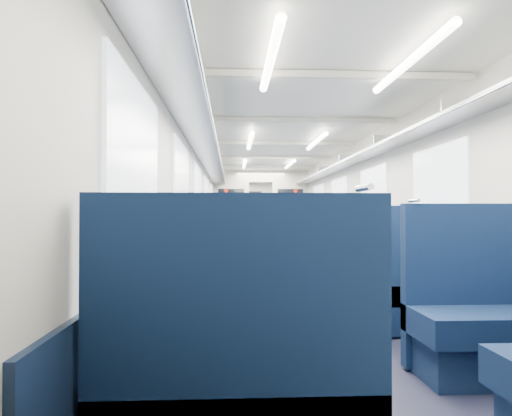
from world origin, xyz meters
The scene contains 36 objects.
floor centered at (0.00, 0.00, 0.00)m, with size 2.80×18.00×0.01m, color black.
ceiling centered at (0.00, 0.00, 2.35)m, with size 2.80×18.00×0.01m, color silver.
wall_left centered at (-1.40, 0.00, 1.18)m, with size 0.02×18.00×2.35m, color beige.
dado_left centered at (-1.39, 0.00, 0.35)m, with size 0.03×17.90×0.70m, color #0F1C35.
wall_right centered at (1.40, 0.00, 1.18)m, with size 0.02×18.00×2.35m, color beige.
dado_right centered at (1.39, 0.00, 0.35)m, with size 0.03×17.90×0.70m, color #0F1C35.
wall_far centered at (0.00, 9.00, 1.18)m, with size 2.80×0.02×2.35m, color beige.
luggage_rack_left centered at (-1.21, 0.00, 1.97)m, with size 0.36×17.40×0.18m.
luggage_rack_right centered at (1.21, 0.00, 1.97)m, with size 0.36×17.40×0.18m.
windows centered at (0.00, -0.46, 1.42)m, with size 2.78×15.60×0.75m.
ceiling_fittings centered at (0.00, -0.26, 2.29)m, with size 2.70×16.06×0.11m.
end_door centered at (0.00, 8.94, 1.00)m, with size 0.75×0.06×2.00m, color black.
bulkhead centered at (0.00, 3.50, 1.23)m, with size 2.80×0.10×2.35m.
seat_0 centered at (-0.83, -8.36, 0.36)m, with size 1.04×0.57×1.16m.
seat_2 centered at (-0.83, -7.13, 0.36)m, with size 1.04×0.57×1.16m.
seat_3 centered at (0.83, -7.16, 0.36)m, with size 1.04×0.57×1.16m.
seat_4 centered at (-0.83, -5.95, 0.36)m, with size 1.04×0.57×1.16m.
seat_5 centered at (0.83, -6.06, 0.36)m, with size 1.04×0.57×1.16m.
seat_6 centered at (-0.83, -4.73, 0.36)m, with size 1.04×0.57×1.16m.
seat_7 centered at (0.83, -4.84, 0.36)m, with size 1.04×0.57×1.16m.
seat_8 centered at (-0.83, -3.73, 0.36)m, with size 1.04×0.57×1.16m.
seat_9 centered at (0.83, -3.75, 0.36)m, with size 1.04×0.57×1.16m.
seat_10 centered at (-0.83, -2.48, 0.36)m, with size 1.04×0.57×1.16m.
seat_11 centered at (0.83, -2.43, 0.36)m, with size 1.04×0.57×1.16m.
seat_12 centered at (-0.83, -1.47, 0.36)m, with size 1.04×0.57×1.16m.
seat_13 centered at (0.83, -1.27, 0.36)m, with size 1.04×0.57×1.16m.
seat_14 centered at (-0.83, -0.31, 0.36)m, with size 1.04×0.57×1.16m.
seat_15 centered at (0.83, -0.34, 0.36)m, with size 1.04×0.57×1.16m.
seat_16 centered at (-0.83, 0.93, 0.36)m, with size 1.04×0.57×1.16m.
seat_17 centered at (0.83, 0.83, 0.36)m, with size 1.04×0.57×1.16m.
seat_18 centered at (-0.83, 2.18, 0.36)m, with size 1.04×0.57×1.16m.
seat_19 centered at (0.83, 2.04, 0.36)m, with size 1.04×0.57×1.16m.
seat_20 centered at (-0.83, 4.08, 0.36)m, with size 1.04×0.57×1.16m.
seat_21 centered at (0.83, 4.02, 0.36)m, with size 1.04×0.57×1.16m.
seat_22 centered at (-0.83, 5.19, 0.36)m, with size 1.04×0.57×1.16m.
seat_23 centered at (0.83, 5.16, 0.36)m, with size 1.04×0.57×1.16m.
Camera 1 is at (-0.85, -10.09, 1.06)m, focal length 32.40 mm.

